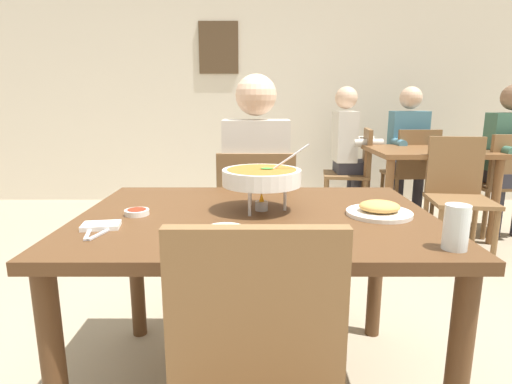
# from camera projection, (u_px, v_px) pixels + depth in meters

# --- Properties ---
(cafe_rear_partition) EXTENTS (10.00, 0.10, 3.00)m
(cafe_rear_partition) POSITION_uv_depth(u_px,v_px,m) (256.00, 71.00, 4.73)
(cafe_rear_partition) COLOR beige
(cafe_rear_partition) RESTS_ON ground_plane
(picture_frame_hung) EXTENTS (0.44, 0.03, 0.56)m
(picture_frame_hung) POSITION_uv_depth(u_px,v_px,m) (218.00, 48.00, 4.61)
(picture_frame_hung) COLOR #4C3823
(dining_table_main) EXTENTS (1.31, 0.96, 0.76)m
(dining_table_main) POSITION_uv_depth(u_px,v_px,m) (256.00, 239.00, 1.57)
(dining_table_main) COLOR #51331C
(dining_table_main) RESTS_ON ground_plane
(chair_diner_main) EXTENTS (0.44, 0.44, 0.90)m
(chair_diner_main) POSITION_uv_depth(u_px,v_px,m) (256.00, 219.00, 2.35)
(chair_diner_main) COLOR brown
(chair_diner_main) RESTS_ON ground_plane
(diner_main) EXTENTS (0.40, 0.45, 1.31)m
(diner_main) POSITION_uv_depth(u_px,v_px,m) (256.00, 178.00, 2.33)
(diner_main) COLOR #2D2D38
(diner_main) RESTS_ON ground_plane
(curry_bowl) EXTENTS (0.33, 0.30, 0.26)m
(curry_bowl) POSITION_uv_depth(u_px,v_px,m) (262.00, 178.00, 1.57)
(curry_bowl) COLOR silver
(curry_bowl) RESTS_ON dining_table_main
(rice_plate) EXTENTS (0.24, 0.24, 0.06)m
(rice_plate) POSITION_uv_depth(u_px,v_px,m) (225.00, 236.00, 1.23)
(rice_plate) COLOR white
(rice_plate) RESTS_ON dining_table_main
(appetizer_plate) EXTENTS (0.24, 0.24, 0.06)m
(appetizer_plate) POSITION_uv_depth(u_px,v_px,m) (379.00, 210.00, 1.53)
(appetizer_plate) COLOR white
(appetizer_plate) RESTS_ON dining_table_main
(sauce_dish) EXTENTS (0.09, 0.09, 0.02)m
(sauce_dish) POSITION_uv_depth(u_px,v_px,m) (137.00, 212.00, 1.53)
(sauce_dish) COLOR white
(sauce_dish) RESTS_ON dining_table_main
(napkin_folded) EXTENTS (0.13, 0.10, 0.02)m
(napkin_folded) POSITION_uv_depth(u_px,v_px,m) (101.00, 226.00, 1.37)
(napkin_folded) COLOR white
(napkin_folded) RESTS_ON dining_table_main
(fork_utensil) EXTENTS (0.05, 0.17, 0.01)m
(fork_utensil) POSITION_uv_depth(u_px,v_px,m) (89.00, 232.00, 1.32)
(fork_utensil) COLOR silver
(fork_utensil) RESTS_ON dining_table_main
(spoon_utensil) EXTENTS (0.05, 0.17, 0.01)m
(spoon_utensil) POSITION_uv_depth(u_px,v_px,m) (105.00, 232.00, 1.32)
(spoon_utensil) COLOR silver
(spoon_utensil) RESTS_ON dining_table_main
(drink_glass) EXTENTS (0.07, 0.07, 0.13)m
(drink_glass) POSITION_uv_depth(u_px,v_px,m) (456.00, 229.00, 1.17)
(drink_glass) COLOR silver
(drink_glass) RESTS_ON dining_table_main
(dining_table_far) EXTENTS (1.00, 0.80, 0.76)m
(dining_table_far) POSITION_uv_depth(u_px,v_px,m) (427.00, 164.00, 3.66)
(dining_table_far) COLOR brown
(dining_table_far) RESTS_ON ground_plane
(chair_bg_left) EXTENTS (0.47, 0.47, 0.90)m
(chair_bg_left) POSITION_uv_depth(u_px,v_px,m) (412.00, 168.00, 4.14)
(chair_bg_left) COLOR brown
(chair_bg_left) RESTS_ON ground_plane
(chair_bg_middle) EXTENTS (0.48, 0.48, 0.90)m
(chair_bg_middle) POSITION_uv_depth(u_px,v_px,m) (502.00, 179.00, 3.58)
(chair_bg_middle) COLOR brown
(chair_bg_middle) RESTS_ON ground_plane
(chair_bg_right) EXTENTS (0.50, 0.50, 0.90)m
(chair_bg_right) POSITION_uv_depth(u_px,v_px,m) (355.00, 168.00, 4.17)
(chair_bg_right) COLOR brown
(chair_bg_right) RESTS_ON ground_plane
(chair_bg_corner) EXTENTS (0.49, 0.49, 0.90)m
(chair_bg_corner) POSITION_uv_depth(u_px,v_px,m) (457.00, 189.00, 3.17)
(chair_bg_corner) COLOR brown
(chair_bg_corner) RESTS_ON ground_plane
(patron_bg_left) EXTENTS (0.40, 0.45, 1.31)m
(patron_bg_left) POSITION_uv_depth(u_px,v_px,m) (409.00, 144.00, 4.17)
(patron_bg_left) COLOR #2D2D38
(patron_bg_left) RESTS_ON ground_plane
(patron_bg_middle) EXTENTS (0.40, 0.45, 1.31)m
(patron_bg_middle) POSITION_uv_depth(u_px,v_px,m) (510.00, 151.00, 3.59)
(patron_bg_middle) COLOR #2D2D38
(patron_bg_middle) RESTS_ON ground_plane
(patron_bg_right) EXTENTS (0.45, 0.40, 1.31)m
(patron_bg_right) POSITION_uv_depth(u_px,v_px,m) (348.00, 144.00, 4.18)
(patron_bg_right) COLOR #2D2D38
(patron_bg_right) RESTS_ON ground_plane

